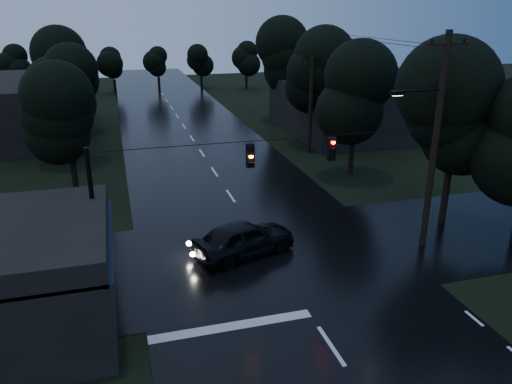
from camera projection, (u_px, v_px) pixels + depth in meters
main_road at (202, 153)px, 39.57m from camera, size 12.00×120.00×0.02m
cross_street at (270, 255)px, 23.33m from camera, size 60.00×9.00×0.02m
building_far_right at (343, 108)px, 46.01m from camera, size 10.00×14.00×4.40m
building_far_left at (25, 108)px, 44.12m from camera, size 10.00×16.00×5.00m
utility_pole_main at (434, 140)px, 22.51m from camera, size 3.50×0.30×10.00m
utility_pole_far at (311, 104)px, 38.55m from camera, size 2.00×0.30×7.50m
anchor_pole_left at (95, 222)px, 19.46m from camera, size 0.18×0.18×6.00m
span_signals at (291, 151)px, 20.75m from camera, size 15.00×0.37×1.12m
tree_corner_near at (457, 112)px, 24.73m from camera, size 4.48×4.48×9.44m
tree_left_a at (66, 113)px, 28.22m from camera, size 3.92×3.92×8.26m
tree_left_b at (64, 87)px, 35.15m from camera, size 4.20×4.20×8.85m
tree_left_c at (65, 67)px, 43.88m from camera, size 4.48×4.48×9.44m
tree_right_a at (356, 93)px, 32.72m from camera, size 4.20×4.20×8.85m
tree_right_b at (317, 72)px, 39.96m from camera, size 4.48×4.48×9.44m
tree_right_c at (284, 56)px, 49.00m from camera, size 4.76×4.76×10.03m
car at (244, 238)px, 23.06m from camera, size 5.26×3.35×1.67m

